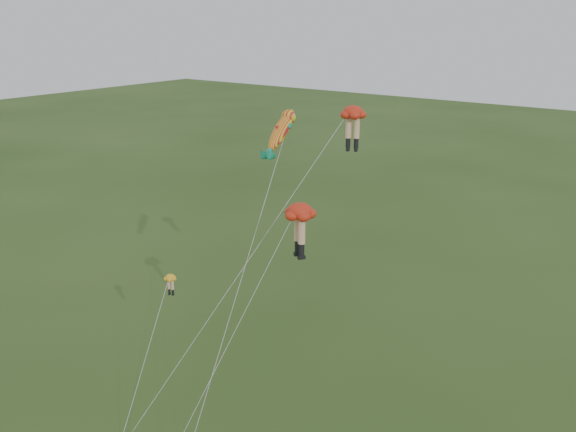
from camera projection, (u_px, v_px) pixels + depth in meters
The scene contains 4 objects.
legs_kite_red_high at pixel (349, 121), 34.66m from camera, with size 9.38×11.38×18.85m.
legs_kite_red_mid at pixel (298, 218), 30.77m from camera, with size 6.65×6.04×14.96m.
legs_kite_yellow at pixel (167, 291), 38.13m from camera, with size 1.09×5.59×8.74m.
fish_kite at pixel (281, 132), 36.35m from camera, with size 1.00×10.56×18.60m.
Camera 1 is at (23.34, -21.94, 23.66)m, focal length 40.00 mm.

